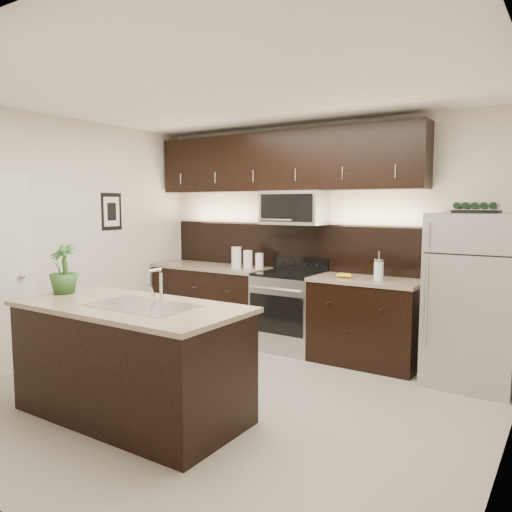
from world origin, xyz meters
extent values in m
plane|color=gray|center=(0.00, 0.00, 0.00)|extent=(4.50, 4.50, 0.00)
cube|color=beige|center=(0.00, 2.00, 1.35)|extent=(4.50, 0.02, 2.70)
cube|color=beige|center=(-2.25, 0.00, 1.35)|extent=(0.02, 4.00, 2.70)
cube|color=beige|center=(2.25, 0.00, 1.35)|extent=(0.02, 4.00, 2.70)
cube|color=white|center=(0.00, 0.00, 2.70)|extent=(4.50, 4.00, 0.02)
sphere|color=silver|center=(-2.20, -0.48, 1.00)|extent=(0.06, 0.06, 0.06)
cube|color=black|center=(-2.24, 0.75, 1.65)|extent=(0.01, 0.32, 0.46)
cube|color=white|center=(-2.23, 0.75, 1.65)|extent=(0.00, 0.24, 0.36)
cube|color=black|center=(-1.42, 1.69, 0.45)|extent=(1.57, 0.62, 0.90)
cube|color=black|center=(0.71, 1.69, 0.45)|extent=(1.16, 0.62, 0.90)
cube|color=#B2B2B7|center=(-0.25, 1.69, 0.45)|extent=(0.76, 0.62, 0.90)
cube|color=black|center=(-0.25, 1.69, 0.92)|extent=(0.76, 0.60, 0.03)
cube|color=tan|center=(-1.42, 1.69, 0.92)|extent=(1.59, 0.65, 0.04)
cube|color=tan|center=(0.71, 1.69, 0.92)|extent=(1.18, 0.65, 0.04)
cube|color=black|center=(-0.46, 1.99, 1.22)|extent=(3.49, 0.02, 0.56)
cube|color=#B2B2B7|center=(-0.25, 1.80, 1.70)|extent=(0.76, 0.40, 0.40)
cube|color=black|center=(-0.46, 1.83, 2.25)|extent=(3.49, 0.33, 0.70)
cube|color=black|center=(-0.41, -0.68, 0.45)|extent=(1.90, 0.90, 0.90)
cube|color=tan|center=(-0.41, -0.68, 0.92)|extent=(1.96, 0.96, 0.04)
cube|color=silver|center=(-0.26, -0.68, 0.95)|extent=(0.84, 0.50, 0.01)
cylinder|color=silver|center=(-0.26, -0.47, 1.06)|extent=(0.03, 0.03, 0.24)
cylinder|color=silver|center=(-0.26, -0.54, 1.21)|extent=(0.02, 0.14, 0.02)
cylinder|color=silver|center=(-0.26, -0.61, 1.16)|extent=(0.02, 0.02, 0.10)
cube|color=#B2B2B7|center=(1.79, 1.63, 0.83)|extent=(0.80, 0.72, 1.66)
cube|color=black|center=(1.79, 1.63, 1.67)|extent=(0.41, 0.25, 0.03)
cylinder|color=black|center=(1.64, 1.63, 1.72)|extent=(0.07, 0.23, 0.07)
cylinder|color=black|center=(1.71, 1.63, 1.72)|extent=(0.07, 0.23, 0.07)
cylinder|color=black|center=(1.79, 1.63, 1.72)|extent=(0.07, 0.23, 0.07)
cylinder|color=black|center=(1.87, 1.63, 1.72)|extent=(0.07, 0.23, 0.07)
cylinder|color=black|center=(1.95, 1.63, 1.72)|extent=(0.07, 0.23, 0.07)
imported|color=#2A5522|center=(-1.27, -0.67, 1.16)|extent=(0.27, 0.27, 0.45)
cylinder|color=silver|center=(-0.99, 1.64, 1.08)|extent=(0.12, 0.12, 0.27)
cylinder|color=silver|center=(-0.85, 1.70, 1.05)|extent=(0.11, 0.11, 0.23)
cylinder|color=silver|center=(-0.72, 1.76, 1.04)|extent=(0.10, 0.10, 0.19)
cylinder|color=silver|center=(0.86, 1.64, 1.04)|extent=(0.10, 0.10, 0.20)
cylinder|color=silver|center=(0.86, 1.64, 1.15)|extent=(0.10, 0.10, 0.02)
cylinder|color=silver|center=(0.86, 1.64, 1.20)|extent=(0.01, 0.01, 0.08)
ellipsoid|color=yellow|center=(0.44, 1.61, 0.97)|extent=(0.19, 0.16, 0.05)
camera|label=1|loc=(2.61, -3.45, 1.75)|focal=35.00mm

